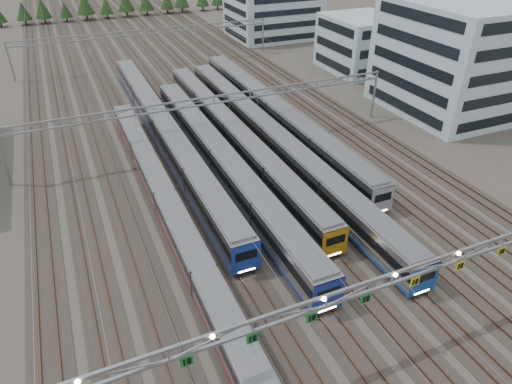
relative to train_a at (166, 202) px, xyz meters
name	(u,v)px	position (x,y,z in m)	size (l,w,h in m)	color
ground	(378,345)	(11.25, -25.11, -1.90)	(400.00, 400.00, 0.00)	#47423A
track_bed	(137,43)	(11.25, 74.89, -0.41)	(54.00, 260.00, 5.42)	#2D2823
train_a	(166,202)	(0.00, 0.00, 0.00)	(2.53, 57.00, 3.29)	black
train_b	(164,129)	(4.50, 19.22, 0.33)	(3.03, 65.10, 3.95)	black
train_c	(221,161)	(9.00, 6.25, 0.37)	(3.09, 54.04, 4.03)	black
train_d	(233,134)	(13.50, 13.71, 0.27)	(2.93, 56.69, 3.82)	black
train_e	(271,138)	(18.00, 10.11, 0.29)	(2.96, 64.97, 3.86)	black
train_f	(274,113)	(22.50, 18.30, 0.35)	(3.06, 57.03, 3.99)	black
gantry_near	(392,282)	(11.20, -25.22, 5.19)	(56.36, 0.61, 8.08)	gray
gantry_mid	(214,106)	(11.25, 14.89, 4.49)	(56.36, 0.36, 8.00)	gray
gantry_far	(147,36)	(11.25, 59.89, 4.49)	(56.36, 0.36, 8.00)	gray
depot_bldg_south	(453,58)	(52.93, 12.86, 7.13)	(18.00, 22.00, 18.06)	#ACC4CD
depot_bldg_mid	(362,44)	(52.81, 38.41, 3.68)	(14.00, 16.00, 11.15)	#ACC4CD
depot_bldg_north	(273,13)	(48.04, 72.86, 4.31)	(22.00, 18.00, 12.41)	#ACC4CD
treeline	(127,3)	(16.65, 116.10, 2.34)	(106.40, 5.60, 7.02)	#332114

